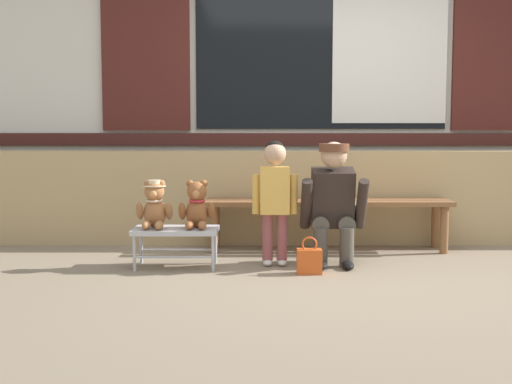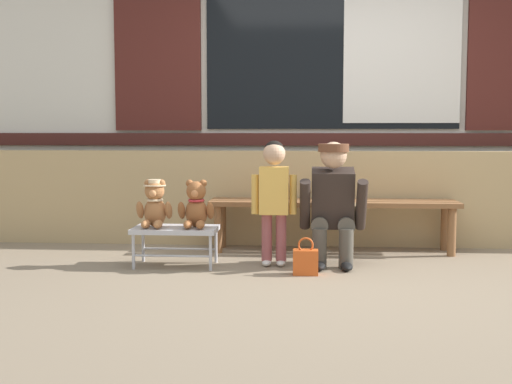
% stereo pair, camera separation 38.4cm
% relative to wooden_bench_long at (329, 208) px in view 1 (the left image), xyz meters
% --- Properties ---
extents(ground_plane, '(60.00, 60.00, 0.00)m').
position_rel_wooden_bench_long_xyz_m(ground_plane, '(0.01, -1.06, -0.37)').
color(ground_plane, '#84725B').
extents(brick_low_wall, '(7.54, 0.25, 0.85)m').
position_rel_wooden_bench_long_xyz_m(brick_low_wall, '(0.01, 0.37, 0.05)').
color(brick_low_wall, tan).
rests_on(brick_low_wall, ground).
extents(shop_facade, '(7.70, 0.26, 3.22)m').
position_rel_wooden_bench_long_xyz_m(shop_facade, '(0.01, 0.88, 1.25)').
color(shop_facade, silver).
rests_on(shop_facade, ground).
extents(wooden_bench_long, '(2.10, 0.40, 0.44)m').
position_rel_wooden_bench_long_xyz_m(wooden_bench_long, '(0.00, 0.00, 0.00)').
color(wooden_bench_long, brown).
rests_on(wooden_bench_long, ground).
extents(small_display_bench, '(0.64, 0.36, 0.30)m').
position_rel_wooden_bench_long_xyz_m(small_display_bench, '(-1.22, -0.71, -0.11)').
color(small_display_bench, '#BCBCC1').
rests_on(small_display_bench, ground).
extents(teddy_bear_with_hat, '(0.28, 0.27, 0.36)m').
position_rel_wooden_bench_long_xyz_m(teddy_bear_with_hat, '(-1.38, -0.70, 0.10)').
color(teddy_bear_with_hat, '#A86B3D').
rests_on(teddy_bear_with_hat, small_display_bench).
extents(teddy_bear_plain, '(0.28, 0.26, 0.36)m').
position_rel_wooden_bench_long_xyz_m(teddy_bear_plain, '(-1.06, -0.70, 0.09)').
color(teddy_bear_plain, '#93562D').
rests_on(teddy_bear_plain, small_display_bench).
extents(child_standing, '(0.35, 0.18, 0.96)m').
position_rel_wooden_bench_long_xyz_m(child_standing, '(-0.47, -0.64, 0.22)').
color(child_standing, '#994C4C').
rests_on(child_standing, ground).
extents(adult_crouching, '(0.50, 0.49, 0.95)m').
position_rel_wooden_bench_long_xyz_m(adult_crouching, '(-0.02, -0.62, 0.11)').
color(adult_crouching, '#4C473D').
rests_on(adult_crouching, ground).
extents(handbag_on_ground, '(0.18, 0.11, 0.27)m').
position_rel_wooden_bench_long_xyz_m(handbag_on_ground, '(-0.23, -0.94, -0.28)').
color(handbag_on_ground, '#DB561E').
rests_on(handbag_on_ground, ground).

